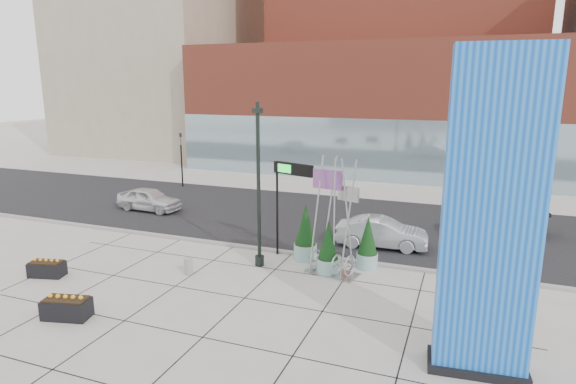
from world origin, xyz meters
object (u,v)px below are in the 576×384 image
(concrete_bollard, at_px, (188,266))
(car_white_west, at_px, (149,199))
(public_art_sculpture, at_px, (333,244))
(car_silver_mid, at_px, (382,233))
(blue_pylon, at_px, (490,224))
(overhead_street_sign, at_px, (293,176))
(lamp_post, at_px, (259,201))

(concrete_bollard, height_order, car_white_west, car_white_west)
(public_art_sculpture, relative_size, car_silver_mid, 1.15)
(blue_pylon, bearing_deg, overhead_street_sign, 134.54)
(car_white_west, xyz_separation_m, car_silver_mid, (14.71, -1.74, 0.01))
(car_silver_mid, bearing_deg, concrete_bollard, 127.99)
(concrete_bollard, height_order, car_silver_mid, car_silver_mid)
(blue_pylon, relative_size, public_art_sculpture, 1.76)
(blue_pylon, xyz_separation_m, lamp_post, (-8.82, 5.01, -1.34))
(overhead_street_sign, bearing_deg, blue_pylon, -22.09)
(blue_pylon, height_order, concrete_bollard, blue_pylon)
(blue_pylon, relative_size, car_white_west, 2.11)
(lamp_post, height_order, public_art_sculpture, lamp_post)
(public_art_sculpture, xyz_separation_m, car_silver_mid, (1.31, 4.03, -0.59))
(blue_pylon, xyz_separation_m, overhead_street_sign, (-7.89, 6.61, -0.47))
(car_silver_mid, bearing_deg, lamp_post, 129.20)
(concrete_bollard, relative_size, car_silver_mid, 0.16)
(blue_pylon, height_order, lamp_post, blue_pylon)
(concrete_bollard, bearing_deg, car_silver_mid, 42.11)
(concrete_bollard, xyz_separation_m, car_white_west, (-7.83, 7.96, 0.36))
(car_white_west, distance_m, car_silver_mid, 14.81)
(lamp_post, xyz_separation_m, car_white_west, (-10.19, 6.01, -2.17))
(blue_pylon, height_order, overhead_street_sign, blue_pylon)
(public_art_sculpture, xyz_separation_m, overhead_street_sign, (-2.29, 1.37, 2.44))
(overhead_street_sign, relative_size, car_white_west, 1.06)
(public_art_sculpture, bearing_deg, lamp_post, -162.40)
(concrete_bollard, relative_size, overhead_street_sign, 0.16)
(lamp_post, relative_size, car_white_west, 1.70)
(overhead_street_sign, bearing_deg, car_silver_mid, 54.37)
(blue_pylon, xyz_separation_m, car_silver_mid, (-4.29, 9.27, -3.50))
(lamp_post, relative_size, car_silver_mid, 1.62)
(concrete_bollard, distance_m, overhead_street_sign, 5.92)
(concrete_bollard, height_order, overhead_street_sign, overhead_street_sign)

